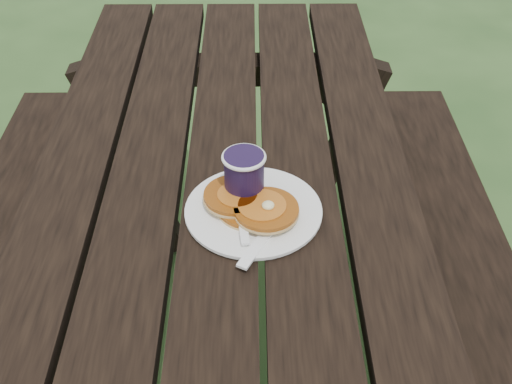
{
  "coord_description": "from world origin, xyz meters",
  "views": [
    {
      "loc": [
        0.06,
        -0.92,
        1.53
      ],
      "look_at": [
        0.07,
        -0.03,
        0.8
      ],
      "focal_mm": 45.0,
      "sensor_mm": 36.0,
      "label": 1
    }
  ],
  "objects_px": {
    "picnic_table": "(226,329)",
    "plate": "(253,211)",
    "pancake_stack": "(251,205)",
    "coffee_cup": "(244,175)"
  },
  "relations": [
    {
      "from": "plate",
      "to": "coffee_cup",
      "type": "xyz_separation_m",
      "value": [
        -0.02,
        0.04,
        0.05
      ]
    },
    {
      "from": "coffee_cup",
      "to": "plate",
      "type": "bearing_deg",
      "value": -66.77
    },
    {
      "from": "pancake_stack",
      "to": "coffee_cup",
      "type": "relative_size",
      "value": 1.67
    },
    {
      "from": "picnic_table",
      "to": "plate",
      "type": "xyz_separation_m",
      "value": [
        0.06,
        -0.04,
        0.39
      ]
    },
    {
      "from": "picnic_table",
      "to": "coffee_cup",
      "type": "height_order",
      "value": "coffee_cup"
    },
    {
      "from": "picnic_table",
      "to": "pancake_stack",
      "type": "bearing_deg",
      "value": -34.35
    },
    {
      "from": "pancake_stack",
      "to": "coffee_cup",
      "type": "xyz_separation_m",
      "value": [
        -0.01,
        0.04,
        0.03
      ]
    },
    {
      "from": "picnic_table",
      "to": "plate",
      "type": "height_order",
      "value": "plate"
    },
    {
      "from": "pancake_stack",
      "to": "coffee_cup",
      "type": "distance_m",
      "value": 0.06
    },
    {
      "from": "picnic_table",
      "to": "plate",
      "type": "distance_m",
      "value": 0.39
    }
  ]
}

